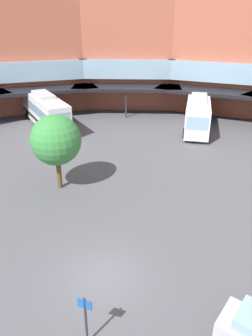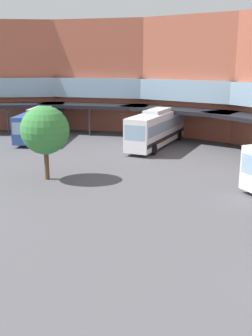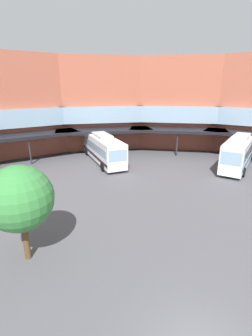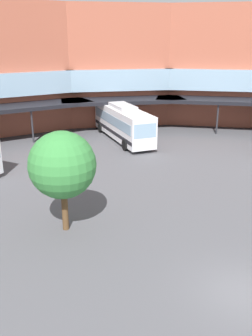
% 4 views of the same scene
% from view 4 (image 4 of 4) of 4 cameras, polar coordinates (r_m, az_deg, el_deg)
% --- Properties ---
extents(ground_plane, '(120.16, 120.16, 0.00)m').
position_cam_4_polar(ground_plane, '(17.85, 17.38, -17.69)').
color(ground_plane, '#515156').
extents(station_building, '(76.90, 37.11, 14.04)m').
position_cam_4_polar(station_building, '(36.31, -5.56, 13.42)').
color(station_building, '#AD5942').
rests_on(station_building, ground).
extents(bus_3, '(2.94, 11.58, 3.77)m').
position_cam_4_polar(bus_3, '(39.94, -0.49, 6.98)').
color(bus_3, white).
rests_on(bus_3, ground).
extents(plaza_tree, '(3.72, 3.72, 5.76)m').
position_cam_4_polar(plaza_tree, '(20.64, -9.64, 0.42)').
color(plaza_tree, brown).
rests_on(plaza_tree, ground).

